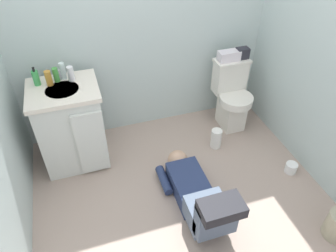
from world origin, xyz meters
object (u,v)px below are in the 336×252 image
object	(u,v)px
toilet	(232,96)
tissue_box	(229,56)
soap_dispenser	(36,78)
bottle_green	(56,75)
toiletry_bag	(242,53)
person_plumber	(198,196)
bottle_white	(71,74)
vanity_cabinet	(71,125)
bottle_amber	(49,78)
faucet	(60,75)
bottle_clear	(63,71)
toilet_paper_roll	(291,168)
paper_towel_roll	(216,139)

from	to	relation	value
toilet	tissue_box	xyz separation A→B (m)	(-0.05, 0.09, 0.43)
soap_dispenser	bottle_green	distance (m)	0.16
toiletry_bag	bottle_green	world-z (taller)	bottle_green
person_plumber	bottle_white	xyz separation A→B (m)	(-0.80, 1.04, 0.71)
vanity_cabinet	bottle_amber	size ratio (longest dim) A/B	6.25
tissue_box	bottle_white	xyz separation A→B (m)	(-1.53, -0.04, 0.09)
tissue_box	bottle_green	xyz separation A→B (m)	(-1.66, -0.01, 0.08)
toilet	soap_dispenser	world-z (taller)	soap_dispenser
toilet	person_plumber	size ratio (longest dim) A/B	0.70
faucet	bottle_clear	world-z (taller)	bottle_clear
tissue_box	bottle_clear	size ratio (longest dim) A/B	1.45
toilet	bottle_white	xyz separation A→B (m)	(-1.58, 0.05, 0.52)
vanity_cabinet	faucet	bearing A→B (deg)	91.31
soap_dispenser	bottle_white	size ratio (longest dim) A/B	1.26
soap_dispenser	toilet_paper_roll	bearing A→B (deg)	-24.13
soap_dispenser	person_plumber	bearing A→B (deg)	-44.35
toilet	paper_towel_roll	world-z (taller)	toilet
soap_dispenser	toilet_paper_roll	world-z (taller)	soap_dispenser
soap_dispenser	bottle_clear	xyz separation A→B (m)	(0.22, 0.03, 0.01)
toilet_paper_roll	toiletry_bag	bearing A→B (deg)	97.61
toiletry_bag	bottle_amber	xyz separation A→B (m)	(-1.87, -0.05, 0.08)
tissue_box	person_plumber	bearing A→B (deg)	-124.24
faucet	toiletry_bag	size ratio (longest dim) A/B	0.81
faucet	soap_dispenser	size ratio (longest dim) A/B	0.60
vanity_cabinet	toiletry_bag	world-z (taller)	toiletry_bag
person_plumber	bottle_white	size ratio (longest dim) A/B	8.08
faucet	person_plumber	xyz separation A→B (m)	(0.90, -1.08, -0.69)
tissue_box	bottle_clear	distance (m)	1.60
person_plumber	bottle_amber	size ratio (longest dim) A/B	8.12
tissue_box	soap_dispenser	xyz separation A→B (m)	(-1.82, -0.02, 0.09)
faucet	tissue_box	size ratio (longest dim) A/B	0.45
toilet	tissue_box	distance (m)	0.44
faucet	person_plumber	size ratio (longest dim) A/B	0.09
bottle_clear	bottle_white	bearing A→B (deg)	-40.11
soap_dispenser	bottle_green	xyz separation A→B (m)	(0.16, 0.01, -0.00)
faucet	bottle_amber	bearing A→B (deg)	-147.57
tissue_box	toilet_paper_roll	distance (m)	1.25
tissue_box	paper_towel_roll	distance (m)	0.85
soap_dispenser	bottle_clear	distance (m)	0.23
tissue_box	bottle_white	distance (m)	1.54
toilet_paper_roll	toilet	bearing A→B (deg)	105.04
bottle_white	vanity_cabinet	bearing A→B (deg)	-130.53
faucet	bottle_clear	distance (m)	0.04
vanity_cabinet	bottle_white	size ratio (longest dim) A/B	6.22
bottle_green	toilet_paper_roll	size ratio (longest dim) A/B	1.16
bottle_amber	person_plumber	bearing A→B (deg)	-46.17
bottle_white	paper_towel_roll	world-z (taller)	bottle_white
vanity_cabinet	tissue_box	distance (m)	1.68
faucet	bottle_green	bearing A→B (deg)	-155.03
bottle_green	bottle_clear	xyz separation A→B (m)	(0.06, 0.03, 0.01)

